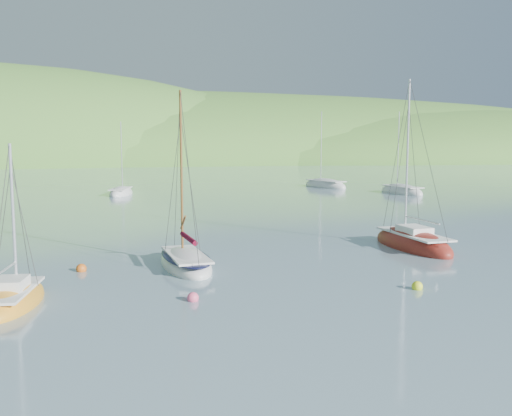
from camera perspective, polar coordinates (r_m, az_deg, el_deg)
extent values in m
plane|color=slate|center=(21.82, 5.71, -9.68)|extent=(700.00, 700.00, 0.00)
ellipsoid|color=#46772D|center=(190.11, -10.29, 4.78)|extent=(440.00, 110.00, 44.00)
ellipsoid|color=#46772D|center=(204.24, 16.04, 4.76)|extent=(240.00, 100.00, 34.00)
ellipsoid|color=silver|center=(28.28, -7.04, -5.67)|extent=(2.89, 6.22, 1.47)
cube|color=silver|center=(28.05, -7.00, -4.66)|extent=(2.18, 4.85, 0.10)
cylinder|color=brown|center=(28.37, -7.47, 3.54)|extent=(0.12, 0.12, 8.01)
ellipsoid|color=black|center=(28.19, -7.05, -4.81)|extent=(2.84, 6.16, 0.25)
cylinder|color=#5D081D|center=(27.31, -6.77, -3.03)|extent=(0.58, 2.89, 0.24)
ellipsoid|color=maroon|center=(34.24, 15.37, -3.62)|extent=(2.95, 7.26, 1.96)
cube|color=silver|center=(34.01, 15.54, -2.51)|extent=(2.21, 5.66, 0.10)
cylinder|color=silver|center=(34.45, 14.89, 4.98)|extent=(0.12, 0.12, 8.88)
cube|color=silver|center=(33.97, 15.55, -2.11)|extent=(1.47, 2.08, 0.42)
cylinder|color=silver|center=(33.28, 16.23, -1.15)|extent=(0.34, 3.41, 0.09)
ellipsoid|color=orange|center=(23.66, -23.18, -8.65)|extent=(2.50, 5.19, 1.37)
cube|color=silver|center=(23.44, -23.31, -7.55)|extent=(1.88, 4.04, 0.10)
cylinder|color=silver|center=(23.62, -23.12, -0.74)|extent=(0.12, 0.12, 5.51)
cube|color=silver|center=(23.39, -23.34, -6.98)|extent=(1.22, 1.51, 0.42)
cylinder|color=silver|center=(22.78, -23.79, -5.63)|extent=(0.34, 2.40, 0.09)
ellipsoid|color=silver|center=(67.07, -13.34, 1.40)|extent=(3.52, 6.69, 1.74)
cube|color=silver|center=(66.89, -13.38, 1.92)|extent=(2.67, 5.20, 0.10)
cylinder|color=silver|center=(67.56, -13.29, 5.17)|extent=(0.12, 0.12, 7.63)
ellipsoid|color=silver|center=(76.43, 6.92, 2.19)|extent=(5.25, 8.11, 2.08)
cube|color=silver|center=(76.26, 7.00, 2.73)|extent=(4.01, 6.30, 0.10)
cylinder|color=silver|center=(76.90, 6.54, 6.16)|extent=(0.12, 0.12, 9.19)
ellipsoid|color=silver|center=(69.03, 14.34, 1.53)|extent=(3.70, 7.60, 1.99)
cube|color=silver|center=(68.85, 14.42, 2.11)|extent=(2.80, 5.91, 0.10)
cylinder|color=silver|center=(69.48, 14.03, 5.73)|extent=(0.12, 0.12, 8.74)
sphere|color=#E5F421|center=(24.87, 15.82, -7.57)|extent=(0.46, 0.46, 0.46)
sphere|color=#F1547A|center=(22.41, -6.33, -8.93)|extent=(0.45, 0.45, 0.45)
sphere|color=#CC5A16|center=(28.39, -17.07, -5.84)|extent=(0.49, 0.49, 0.49)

